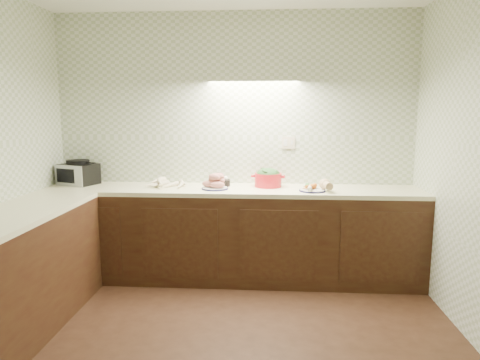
# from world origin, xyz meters

# --- Properties ---
(room) EXTENTS (3.60, 3.60, 2.60)m
(room) POSITION_xyz_m (0.00, 0.00, 1.63)
(room) COLOR black
(room) RESTS_ON ground
(counter) EXTENTS (3.60, 3.60, 0.90)m
(counter) POSITION_xyz_m (-0.68, 0.68, 0.45)
(counter) COLOR black
(counter) RESTS_ON ground
(toaster_oven) EXTENTS (0.42, 0.37, 0.25)m
(toaster_oven) POSITION_xyz_m (-1.56, 1.61, 1.02)
(toaster_oven) COLOR black
(toaster_oven) RESTS_ON counter
(parsnip_pile) EXTENTS (0.41, 0.43, 0.08)m
(parsnip_pile) POSITION_xyz_m (-0.61, 1.58, 0.93)
(parsnip_pile) COLOR beige
(parsnip_pile) RESTS_ON counter
(sweet_potato_plate) EXTENTS (0.26, 0.25, 0.15)m
(sweet_potato_plate) POSITION_xyz_m (-0.15, 1.45, 0.96)
(sweet_potato_plate) COLOR #13113B
(sweet_potato_plate) RESTS_ON counter
(onion_bowl) EXTENTS (0.17, 0.17, 0.13)m
(onion_bowl) POSITION_xyz_m (-0.11, 1.62, 0.95)
(onion_bowl) COLOR black
(onion_bowl) RESTS_ON counter
(dutch_oven) EXTENTS (0.33, 0.29, 0.18)m
(dutch_oven) POSITION_xyz_m (0.35, 1.61, 0.99)
(dutch_oven) COLOR red
(dutch_oven) RESTS_ON counter
(veg_plate) EXTENTS (0.29, 0.25, 0.12)m
(veg_plate) POSITION_xyz_m (0.81, 1.40, 0.94)
(veg_plate) COLOR #13113B
(veg_plate) RESTS_ON counter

